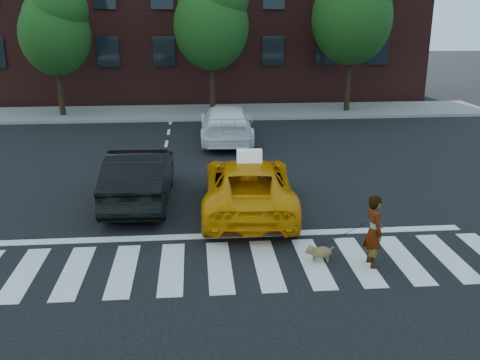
% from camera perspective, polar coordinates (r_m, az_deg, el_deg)
% --- Properties ---
extents(ground, '(120.00, 120.00, 0.00)m').
position_cam_1_polar(ground, '(11.40, -2.20, -9.20)').
color(ground, black).
rests_on(ground, ground).
extents(crosswalk, '(13.00, 2.40, 0.01)m').
position_cam_1_polar(crosswalk, '(11.40, -2.20, -9.18)').
color(crosswalk, silver).
rests_on(crosswalk, ground).
extents(stop_line, '(12.00, 0.30, 0.01)m').
position_cam_1_polar(stop_line, '(12.85, -2.55, -5.96)').
color(stop_line, silver).
rests_on(stop_line, ground).
extents(sidewalk_far, '(30.00, 4.00, 0.15)m').
position_cam_1_polar(sidewalk_far, '(28.13, -3.99, 7.23)').
color(sidewalk_far, slate).
rests_on(sidewalk_far, ground).
extents(tree_left, '(3.39, 3.38, 6.50)m').
position_cam_1_polar(tree_left, '(27.94, -19.14, 15.28)').
color(tree_left, black).
rests_on(tree_left, ground).
extents(tree_mid, '(3.69, 3.69, 7.10)m').
position_cam_1_polar(tree_mid, '(27.18, -3.01, 17.01)').
color(tree_mid, black).
rests_on(tree_mid, ground).
extents(tree_right, '(4.00, 4.00, 7.70)m').
position_cam_1_polar(tree_right, '(28.31, 11.99, 17.53)').
color(tree_right, black).
rests_on(tree_right, ground).
extents(taxi, '(2.65, 5.18, 1.40)m').
position_cam_1_polar(taxi, '(14.24, 0.90, -0.55)').
color(taxi, orange).
rests_on(taxi, ground).
extents(black_sedan, '(1.73, 4.63, 1.51)m').
position_cam_1_polar(black_sedan, '(15.13, -10.62, 0.46)').
color(black_sedan, black).
rests_on(black_sedan, ground).
extents(white_suv, '(2.21, 5.14, 1.47)m').
position_cam_1_polar(white_suv, '(21.93, -1.49, 6.04)').
color(white_suv, white).
rests_on(white_suv, ground).
extents(woman, '(0.41, 0.59, 1.56)m').
position_cam_1_polar(woman, '(11.47, 14.09, -5.31)').
color(woman, '#999999').
rests_on(woman, ground).
extents(dog, '(0.64, 0.27, 0.37)m').
position_cam_1_polar(dog, '(11.66, 8.40, -7.60)').
color(dog, olive).
rests_on(dog, ground).
extents(taxi_sign, '(0.67, 0.32, 0.32)m').
position_cam_1_polar(taxi_sign, '(13.81, 1.00, 2.58)').
color(taxi_sign, white).
rests_on(taxi_sign, taxi).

